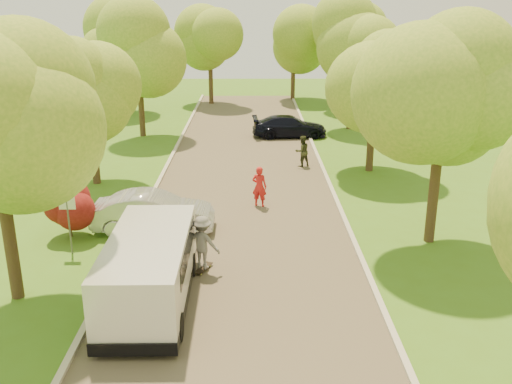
{
  "coord_description": "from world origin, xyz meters",
  "views": [
    {
      "loc": [
        0.38,
        -13.96,
        8.27
      ],
      "look_at": [
        0.55,
        6.73,
        1.3
      ],
      "focal_mm": 40.0,
      "sensor_mm": 36.0,
      "label": 1
    }
  ],
  "objects_px": {
    "person_olive": "(302,151)",
    "person_striped": "(259,187)",
    "longboard": "(203,268)",
    "dark_sedan": "(289,126)",
    "skateboarder": "(203,242)",
    "silver_sedan": "(154,212)",
    "street_sign": "(68,211)",
    "minivan": "(149,270)"
  },
  "relations": [
    {
      "from": "silver_sedan",
      "to": "longboard",
      "type": "distance_m",
      "value": 4.06
    },
    {
      "from": "street_sign",
      "to": "person_striped",
      "type": "bearing_deg",
      "value": 35.95
    },
    {
      "from": "skateboarder",
      "to": "street_sign",
      "type": "bearing_deg",
      "value": 6.16
    },
    {
      "from": "silver_sedan",
      "to": "person_striped",
      "type": "bearing_deg",
      "value": -56.53
    },
    {
      "from": "street_sign",
      "to": "person_olive",
      "type": "relative_size",
      "value": 1.33
    },
    {
      "from": "longboard",
      "to": "skateboarder",
      "type": "distance_m",
      "value": 0.9
    },
    {
      "from": "person_striped",
      "to": "minivan",
      "type": "bearing_deg",
      "value": 87.41
    },
    {
      "from": "skateboarder",
      "to": "longboard",
      "type": "bearing_deg",
      "value": -53.43
    },
    {
      "from": "dark_sedan",
      "to": "person_striped",
      "type": "distance_m",
      "value": 13.04
    },
    {
      "from": "skateboarder",
      "to": "person_striped",
      "type": "distance_m",
      "value": 6.36
    },
    {
      "from": "minivan",
      "to": "longboard",
      "type": "xyz_separation_m",
      "value": [
        1.32,
        2.1,
        -0.99
      ]
    },
    {
      "from": "street_sign",
      "to": "minivan",
      "type": "height_order",
      "value": "street_sign"
    },
    {
      "from": "silver_sedan",
      "to": "dark_sedan",
      "type": "distance_m",
      "value": 16.7
    },
    {
      "from": "longboard",
      "to": "person_olive",
      "type": "relative_size",
      "value": 0.57
    },
    {
      "from": "silver_sedan",
      "to": "dark_sedan",
      "type": "relative_size",
      "value": 0.96
    },
    {
      "from": "skateboarder",
      "to": "person_olive",
      "type": "xyz_separation_m",
      "value": [
        4.2,
        12.14,
        -0.17
      ]
    },
    {
      "from": "person_striped",
      "to": "person_olive",
      "type": "bearing_deg",
      "value": -92.05
    },
    {
      "from": "silver_sedan",
      "to": "dark_sedan",
      "type": "bearing_deg",
      "value": -21.63
    },
    {
      "from": "minivan",
      "to": "skateboarder",
      "type": "relative_size",
      "value": 3.15
    },
    {
      "from": "skateboarder",
      "to": "person_olive",
      "type": "height_order",
      "value": "skateboarder"
    },
    {
      "from": "person_olive",
      "to": "minivan",
      "type": "bearing_deg",
      "value": 43.73
    },
    {
      "from": "minivan",
      "to": "dark_sedan",
      "type": "xyz_separation_m",
      "value": [
        5.29,
        21.05,
        -0.4
      ]
    },
    {
      "from": "person_striped",
      "to": "dark_sedan",
      "type": "bearing_deg",
      "value": -80.37
    },
    {
      "from": "minivan",
      "to": "longboard",
      "type": "distance_m",
      "value": 2.67
    },
    {
      "from": "dark_sedan",
      "to": "minivan",
      "type": "bearing_deg",
      "value": 162.72
    },
    {
      "from": "minivan",
      "to": "longboard",
      "type": "relative_size",
      "value": 5.97
    },
    {
      "from": "person_striped",
      "to": "longboard",
      "type": "bearing_deg",
      "value": 91.6
    },
    {
      "from": "street_sign",
      "to": "silver_sedan",
      "type": "height_order",
      "value": "street_sign"
    },
    {
      "from": "person_olive",
      "to": "person_striped",
      "type": "bearing_deg",
      "value": 44.04
    },
    {
      "from": "silver_sedan",
      "to": "skateboarder",
      "type": "distance_m",
      "value": 4.02
    },
    {
      "from": "dark_sedan",
      "to": "person_striped",
      "type": "bearing_deg",
      "value": 167.64
    },
    {
      "from": "longboard",
      "to": "dark_sedan",
      "type": "bearing_deg",
      "value": -79.29
    },
    {
      "from": "skateboarder",
      "to": "person_striped",
      "type": "bearing_deg",
      "value": -84.69
    },
    {
      "from": "longboard",
      "to": "person_striped",
      "type": "xyz_separation_m",
      "value": [
        1.88,
        6.08,
        0.77
      ]
    },
    {
      "from": "dark_sedan",
      "to": "skateboarder",
      "type": "relative_size",
      "value": 2.67
    },
    {
      "from": "minivan",
      "to": "person_striped",
      "type": "distance_m",
      "value": 8.78
    },
    {
      "from": "street_sign",
      "to": "skateboarder",
      "type": "height_order",
      "value": "street_sign"
    },
    {
      "from": "dark_sedan",
      "to": "longboard",
      "type": "xyz_separation_m",
      "value": [
        -3.97,
        -18.95,
        -0.58
      ]
    },
    {
      "from": "silver_sedan",
      "to": "skateboarder",
      "type": "xyz_separation_m",
      "value": [
        2.12,
        -3.4,
        0.25
      ]
    },
    {
      "from": "minivan",
      "to": "silver_sedan",
      "type": "relative_size",
      "value": 1.23
    },
    {
      "from": "person_olive",
      "to": "silver_sedan",
      "type": "bearing_deg",
      "value": 29.04
    },
    {
      "from": "silver_sedan",
      "to": "skateboarder",
      "type": "height_order",
      "value": "skateboarder"
    }
  ]
}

